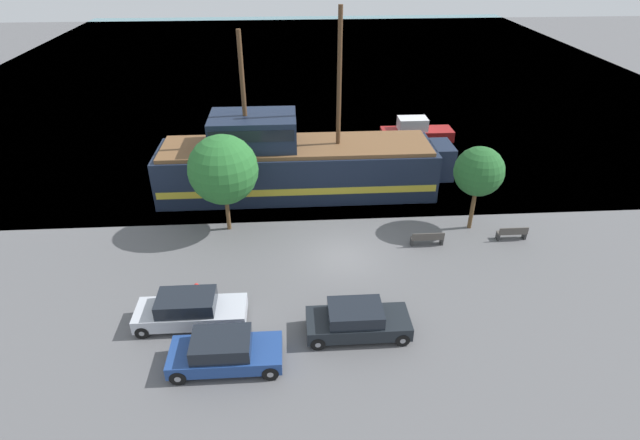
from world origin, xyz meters
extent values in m
plane|color=#5B5B5E|center=(0.00, 0.00, 0.00)|extent=(160.00, 160.00, 0.00)
plane|color=slate|center=(0.00, 44.00, 0.00)|extent=(80.00, 80.00, 0.00)
cube|color=#192338|center=(-2.29, 7.97, 1.58)|extent=(18.01, 4.52, 3.16)
cube|color=gold|center=(-2.29, 7.97, 1.11)|extent=(17.65, 4.60, 0.45)
cube|color=#192338|center=(7.32, 7.97, 2.05)|extent=(1.40, 2.49, 2.21)
cube|color=brown|center=(-2.29, 7.97, 3.28)|extent=(17.29, 4.16, 0.25)
cube|color=#192338|center=(-4.99, 7.97, 4.40)|extent=(5.40, 3.62, 1.99)
cube|color=black|center=(-4.99, 7.97, 4.70)|extent=(5.13, 3.68, 0.72)
cylinder|color=#4C331E|center=(0.41, 7.97, 7.58)|extent=(0.28, 0.28, 8.35)
cylinder|color=#4C331E|center=(-5.44, 7.97, 6.96)|extent=(0.28, 0.28, 7.10)
cube|color=maroon|center=(7.97, 16.90, 0.44)|extent=(5.93, 1.98, 0.88)
cube|color=silver|center=(7.53, 16.90, 1.39)|extent=(2.37, 1.54, 1.01)
cube|color=black|center=(8.24, 16.90, 1.39)|extent=(0.12, 1.38, 0.80)
cube|color=#B7BCC6|center=(-7.38, -4.76, 0.55)|extent=(4.92, 1.82, 0.65)
cube|color=black|center=(-7.53, -4.76, 1.20)|extent=(2.56, 1.63, 0.65)
cylinder|color=black|center=(-5.35, -5.58, 0.31)|extent=(0.61, 0.22, 0.61)
cylinder|color=gray|center=(-5.35, -5.58, 0.31)|extent=(0.23, 0.25, 0.23)
cylinder|color=black|center=(-5.35, -3.94, 0.31)|extent=(0.61, 0.22, 0.61)
cylinder|color=gray|center=(-5.35, -3.94, 0.31)|extent=(0.23, 0.25, 0.23)
cylinder|color=black|center=(-9.41, -5.58, 0.31)|extent=(0.61, 0.22, 0.61)
cylinder|color=gray|center=(-9.41, -5.58, 0.31)|extent=(0.23, 0.25, 0.23)
cylinder|color=black|center=(-9.41, -3.94, 0.31)|extent=(0.61, 0.22, 0.61)
cylinder|color=gray|center=(-9.41, -3.94, 0.31)|extent=(0.23, 0.25, 0.23)
cube|color=black|center=(0.01, -5.91, 0.56)|extent=(4.52, 1.88, 0.64)
cube|color=black|center=(-0.12, -5.91, 1.18)|extent=(2.35, 1.69, 0.60)
cylinder|color=black|center=(1.83, -6.76, 0.32)|extent=(0.64, 0.22, 0.64)
cylinder|color=gray|center=(1.83, -6.76, 0.32)|extent=(0.24, 0.25, 0.24)
cylinder|color=black|center=(1.83, -5.06, 0.32)|extent=(0.64, 0.22, 0.64)
cylinder|color=gray|center=(1.83, -5.06, 0.32)|extent=(0.24, 0.25, 0.24)
cylinder|color=black|center=(-1.80, -6.76, 0.32)|extent=(0.64, 0.22, 0.64)
cylinder|color=gray|center=(-1.80, -6.76, 0.32)|extent=(0.24, 0.25, 0.24)
cylinder|color=black|center=(-1.80, -5.06, 0.32)|extent=(0.64, 0.22, 0.64)
cylinder|color=gray|center=(-1.80, -5.06, 0.32)|extent=(0.24, 0.25, 0.24)
cube|color=navy|center=(-5.58, -7.40, 0.55)|extent=(4.55, 1.92, 0.58)
cube|color=black|center=(-5.72, -7.40, 1.16)|extent=(2.37, 1.73, 0.64)
cylinder|color=black|center=(-3.78, -8.27, 0.34)|extent=(0.68, 0.22, 0.68)
cylinder|color=gray|center=(-3.78, -8.27, 0.34)|extent=(0.26, 0.25, 0.26)
cylinder|color=black|center=(-3.78, -6.53, 0.34)|extent=(0.68, 0.22, 0.68)
cylinder|color=gray|center=(-3.78, -6.53, 0.34)|extent=(0.26, 0.25, 0.26)
cylinder|color=black|center=(-7.38, -8.27, 0.34)|extent=(0.68, 0.22, 0.68)
cylinder|color=gray|center=(-7.38, -8.27, 0.34)|extent=(0.26, 0.25, 0.26)
cylinder|color=black|center=(-7.38, -6.53, 0.34)|extent=(0.68, 0.22, 0.68)
cylinder|color=gray|center=(-7.38, -6.53, 0.34)|extent=(0.26, 0.25, 0.26)
cylinder|color=red|center=(-7.43, -2.89, 0.28)|extent=(0.22, 0.22, 0.56)
sphere|color=red|center=(-7.43, -2.89, 0.64)|extent=(0.25, 0.25, 0.25)
cylinder|color=red|center=(-7.59, -2.89, 0.31)|extent=(0.10, 0.09, 0.09)
cylinder|color=red|center=(-7.27, -2.89, 0.31)|extent=(0.10, 0.09, 0.09)
cube|color=#4C4742|center=(9.82, 1.19, 0.42)|extent=(1.68, 0.45, 0.05)
cube|color=#4C4742|center=(9.82, 1.00, 0.65)|extent=(1.68, 0.06, 0.40)
cube|color=#2D2D2D|center=(9.04, 1.19, 0.20)|extent=(0.12, 0.36, 0.40)
cube|color=#2D2D2D|center=(10.60, 1.19, 0.20)|extent=(0.12, 0.36, 0.40)
cube|color=#4C4742|center=(4.83, 0.93, 0.42)|extent=(1.83, 0.45, 0.05)
cube|color=#4C4742|center=(4.83, 0.74, 0.65)|extent=(1.83, 0.06, 0.40)
cube|color=#2D2D2D|center=(3.98, 0.93, 0.20)|extent=(0.12, 0.36, 0.40)
cube|color=#2D2D2D|center=(5.68, 0.93, 0.20)|extent=(0.12, 0.36, 0.40)
cylinder|color=brown|center=(-6.47, 3.37, 1.09)|extent=(0.24, 0.24, 2.19)
sphere|color=#286B2D|center=(-6.47, 3.37, 3.86)|extent=(3.94, 3.94, 3.94)
cylinder|color=brown|center=(7.85, 2.58, 1.25)|extent=(0.24, 0.24, 2.49)
sphere|color=#235B28|center=(7.85, 2.58, 3.69)|extent=(2.82, 2.82, 2.82)
camera|label=1|loc=(-2.71, -22.26, 15.58)|focal=28.00mm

